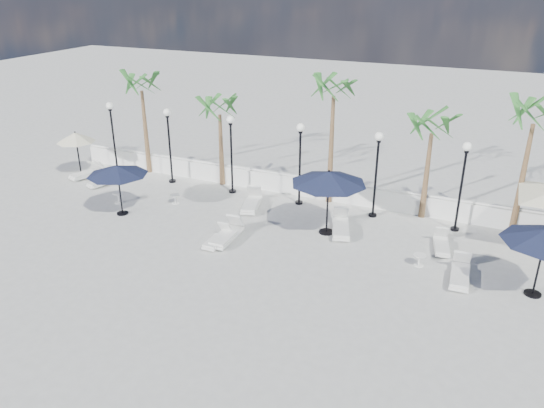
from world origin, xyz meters
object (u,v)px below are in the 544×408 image
at_px(lounger_0, 88,173).
at_px(lounger_5, 227,235).
at_px(lounger_2, 251,203).
at_px(lounger_4, 341,227).
at_px(lounger_6, 460,274).
at_px(lounger_3, 218,239).
at_px(parasol_navy_mid, 329,178).
at_px(parasol_navy_left, 117,171).
at_px(parasol_cream_small, 76,138).
at_px(lounger_7, 442,244).
at_px(lounger_1, 104,181).

relative_size(lounger_0, lounger_5, 0.97).
bearing_deg(lounger_2, lounger_4, -24.68).
bearing_deg(lounger_6, lounger_3, -176.80).
distance_m(lounger_5, parasol_navy_mid, 4.67).
height_order(lounger_4, parasol_navy_left, parasol_navy_left).
distance_m(lounger_5, parasol_cream_small, 11.40).
height_order(parasol_navy_left, parasol_cream_small, parasol_cream_small).
relative_size(lounger_3, parasol_navy_mid, 0.54).
height_order(lounger_0, lounger_7, lounger_0).
relative_size(parasol_navy_left, parasol_cream_small, 1.09).
relative_size(parasol_navy_mid, parasol_cream_small, 1.27).
distance_m(lounger_6, parasol_cream_small, 19.89).
xyz_separation_m(lounger_3, lounger_7, (8.24, 3.06, 0.00)).
xyz_separation_m(lounger_7, parasol_navy_left, (-13.54, -2.27, 1.85)).
height_order(lounger_5, lounger_6, lounger_5).
distance_m(parasol_navy_mid, parasol_cream_small, 14.19).
relative_size(lounger_2, lounger_6, 1.08).
bearing_deg(lounger_4, lounger_6, -39.42).
bearing_deg(lounger_0, lounger_2, 18.33).
relative_size(lounger_0, parasol_cream_small, 0.83).
bearing_deg(lounger_1, lounger_5, -4.10).
xyz_separation_m(lounger_5, lounger_6, (8.90, 0.61, -0.01)).
distance_m(lounger_2, lounger_3, 3.69).
bearing_deg(lounger_6, lounger_0, 168.48).
distance_m(lounger_0, lounger_7, 18.19).
relative_size(lounger_2, parasol_navy_left, 0.81).
xyz_separation_m(lounger_1, parasol_navy_left, (3.12, -2.50, 1.84)).
relative_size(lounger_1, lounger_2, 0.84).
relative_size(lounger_4, lounger_6, 1.11).
distance_m(parasol_navy_left, parasol_navy_mid, 9.17).
bearing_deg(lounger_7, lounger_0, 166.74).
distance_m(lounger_3, lounger_4, 5.11).
xyz_separation_m(lounger_1, lounger_2, (8.16, 0.39, 0.04)).
height_order(lounger_4, parasol_cream_small, parasol_cream_small).
bearing_deg(lounger_1, parasol_navy_left, -24.09).
height_order(lounger_0, lounger_4, lounger_4).
bearing_deg(lounger_4, parasol_navy_mid, -171.14).
bearing_deg(lounger_4, lounger_1, 160.38).
xyz_separation_m(lounger_4, lounger_7, (4.04, 0.14, -0.05)).
relative_size(lounger_0, lounger_3, 1.21).
xyz_separation_m(lounger_0, parasol_cream_small, (-0.53, 0.06, 1.83)).
bearing_deg(lounger_5, parasol_navy_mid, 32.02).
bearing_deg(lounger_7, parasol_navy_mid, 174.34).
bearing_deg(parasol_cream_small, lounger_1, -16.96).
bearing_deg(lounger_4, parasol_cream_small, 158.19).
bearing_deg(lounger_7, lounger_6, -77.71).
distance_m(lounger_5, parasol_navy_left, 5.82).
xyz_separation_m(lounger_6, parasol_navy_mid, (-5.45, 1.67, 2.19)).
xyz_separation_m(lounger_1, parasol_navy_mid, (12.10, -0.64, 2.22)).
height_order(lounger_7, parasol_cream_small, parasol_cream_small).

